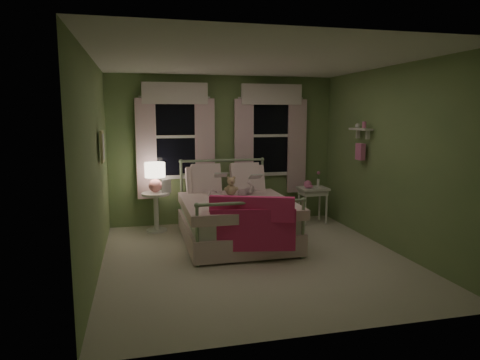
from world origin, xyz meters
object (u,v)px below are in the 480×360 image
object	(u,v)px
teddy_bear	(231,187)
nightstand_left	(156,206)
table_lamp	(155,174)
bed	(235,217)
nightstand_right	(313,193)
child_right	(246,175)
child_left	(212,176)

from	to	relation	value
teddy_bear	nightstand_left	world-z (taller)	teddy_bear
table_lamp	nightstand_left	bearing A→B (deg)	135.00
teddy_bear	nightstand_left	xyz separation A→B (m)	(-1.14, 0.60, -0.37)
bed	table_lamp	size ratio (longest dim) A/B	4.14
bed	nightstand_right	distance (m)	1.77
bed	nightstand_right	xyz separation A→B (m)	(1.59, 0.75, 0.17)
child_right	nightstand_left	world-z (taller)	child_right
nightstand_right	table_lamp	bearing A→B (deg)	177.62
child_right	bed	bearing A→B (deg)	83.12
child_right	teddy_bear	world-z (taller)	child_right
nightstand_right	child_left	bearing A→B (deg)	-170.18
child_right	table_lamp	bearing A→B (deg)	9.62
bed	child_right	world-z (taller)	child_right
teddy_bear	nightstand_right	world-z (taller)	teddy_bear
nightstand_left	table_lamp	world-z (taller)	table_lamp
child_left	nightstand_right	bearing A→B (deg)	172.80
table_lamp	child_right	bearing A→B (deg)	-17.11
child_right	nightstand_right	distance (m)	1.41
teddy_bear	table_lamp	size ratio (longest dim) A/B	0.62
teddy_bear	nightstand_right	distance (m)	1.68
bed	nightstand_right	size ratio (longest dim) A/B	3.18
child_right	nightstand_right	xyz separation A→B (m)	(1.31, 0.32, -0.41)
bed	nightstand_right	bearing A→B (deg)	25.09
nightstand_left	nightstand_right	xyz separation A→B (m)	(2.74, -0.11, 0.13)
bed	nightstand_right	world-z (taller)	bed
child_left	child_right	distance (m)	0.56
child_right	teddy_bear	distance (m)	0.36
child_left	teddy_bear	bearing A→B (deg)	133.48
child_right	table_lamp	xyz separation A→B (m)	(-1.42, 0.44, -0.01)
child_left	teddy_bear	world-z (taller)	child_left
nightstand_right	bed	bearing A→B (deg)	-154.91
child_left	nightstand_left	xyz separation A→B (m)	(-0.86, 0.44, -0.53)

